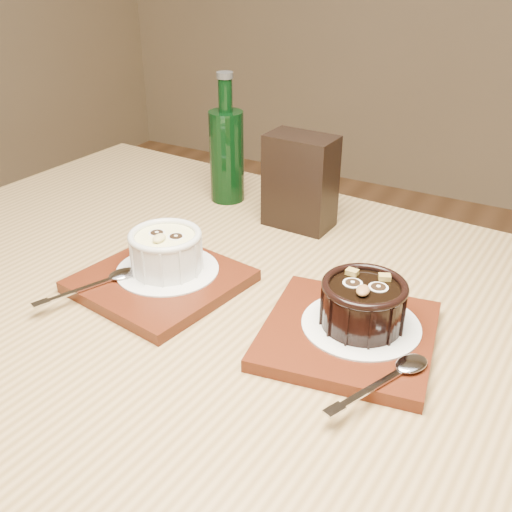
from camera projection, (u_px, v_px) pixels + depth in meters
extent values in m
cube|color=olive|center=(254.00, 336.00, 0.70)|extent=(1.25, 0.87, 0.04)
cylinder|color=olive|center=(140.00, 316.00, 1.40)|extent=(0.06, 0.06, 0.71)
cube|color=#531E0D|center=(161.00, 281.00, 0.75)|extent=(0.20, 0.20, 0.01)
cylinder|color=white|center=(168.00, 270.00, 0.76)|extent=(0.13, 0.13, 0.00)
cylinder|color=silver|center=(166.00, 253.00, 0.75)|extent=(0.09, 0.09, 0.05)
cylinder|color=#FFF79B|center=(165.00, 238.00, 0.74)|extent=(0.07, 0.07, 0.00)
torus|color=silver|center=(165.00, 235.00, 0.74)|extent=(0.09, 0.09, 0.01)
cylinder|color=black|center=(157.00, 232.00, 0.75)|extent=(0.02, 0.02, 0.00)
cylinder|color=black|center=(176.00, 236.00, 0.74)|extent=(0.02, 0.02, 0.00)
ellipsoid|color=#D4C17C|center=(159.00, 238.00, 0.72)|extent=(0.02, 0.02, 0.01)
cube|color=#531E0D|center=(348.00, 335.00, 0.65)|extent=(0.21, 0.21, 0.01)
cylinder|color=white|center=(361.00, 325.00, 0.65)|extent=(0.13, 0.13, 0.00)
cylinder|color=black|center=(363.00, 306.00, 0.64)|extent=(0.09, 0.09, 0.05)
cylinder|color=black|center=(365.00, 289.00, 0.63)|extent=(0.08, 0.08, 0.00)
torus|color=black|center=(365.00, 286.00, 0.63)|extent=(0.09, 0.09, 0.01)
cylinder|color=black|center=(353.00, 282.00, 0.64)|extent=(0.02, 0.02, 0.00)
cylinder|color=black|center=(378.00, 287.00, 0.63)|extent=(0.02, 0.02, 0.00)
ellipsoid|color=brown|center=(363.00, 290.00, 0.62)|extent=(0.02, 0.02, 0.01)
cube|color=olive|center=(352.00, 272.00, 0.65)|extent=(0.01, 0.01, 0.01)
cube|color=olive|center=(385.00, 277.00, 0.64)|extent=(0.02, 0.01, 0.01)
cube|color=black|center=(300.00, 182.00, 0.88)|extent=(0.10, 0.06, 0.14)
cylinder|color=black|center=(227.00, 157.00, 0.97)|extent=(0.06, 0.06, 0.15)
cylinder|color=black|center=(225.00, 95.00, 0.92)|extent=(0.02, 0.02, 0.05)
cylinder|color=#333333|center=(225.00, 75.00, 0.91)|extent=(0.03, 0.03, 0.01)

